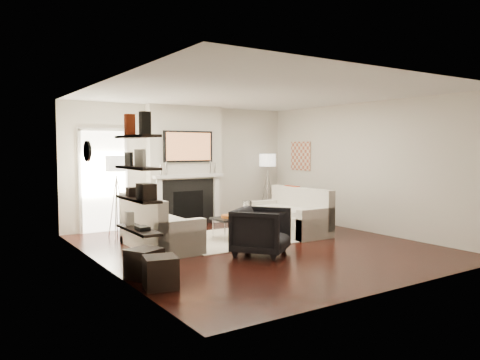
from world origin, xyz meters
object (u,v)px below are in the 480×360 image
lamp_right_shade (268,160)px  loveseat_right_base (289,223)px  coffee_table (241,218)px  armchair (261,229)px  loveseat_left_base (160,236)px  ottoman_near (144,263)px  lamp_left_shade (116,164)px

lamp_right_shade → loveseat_right_base: bearing=-113.7°
lamp_right_shade → coffee_table: bearing=-138.2°
loveseat_right_base → lamp_right_shade: lamp_right_shade is taller
loveseat_right_base → armchair: bearing=-142.0°
loveseat_right_base → coffee_table: same height
loveseat_left_base → ottoman_near: size_ratio=4.50×
lamp_left_shade → lamp_right_shade: bearing=5.1°
loveseat_right_base → lamp_left_shade: size_ratio=4.50×
loveseat_right_base → ottoman_near: 4.03m
coffee_table → lamp_left_shade: 2.63m
armchair → lamp_right_shade: lamp_right_shade is taller
armchair → lamp_right_shade: 4.01m
loveseat_right_base → lamp_left_shade: 3.65m
loveseat_left_base → armchair: 1.83m
coffee_table → ottoman_near: (-2.62, -1.60, -0.20)m
lamp_left_shade → lamp_right_shade: size_ratio=1.00×
loveseat_right_base → lamp_left_shade: (-3.11, 1.44, 1.24)m
lamp_left_shade → armchair: bearing=-60.8°
armchair → loveseat_left_base: bearing=93.1°
lamp_right_shade → ottoman_near: (-4.52, -3.30, -1.25)m
lamp_left_shade → coffee_table: bearing=-34.0°
loveseat_left_base → armchair: bearing=-49.4°
coffee_table → lamp_right_shade: lamp_right_shade is taller
loveseat_left_base → ottoman_near: bearing=-120.1°
lamp_right_shade → armchair: bearing=-128.1°
ottoman_near → lamp_left_shade: bearing=78.1°
loveseat_right_base → lamp_left_shade: bearing=155.1°
loveseat_left_base → lamp_left_shade: size_ratio=4.50×
coffee_table → armchair: size_ratio=1.30×
coffee_table → ottoman_near: size_ratio=2.75×
loveseat_right_base → ottoman_near: loveseat_right_base is taller
lamp_left_shade → ottoman_near: (-0.62, -2.95, -1.25)m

